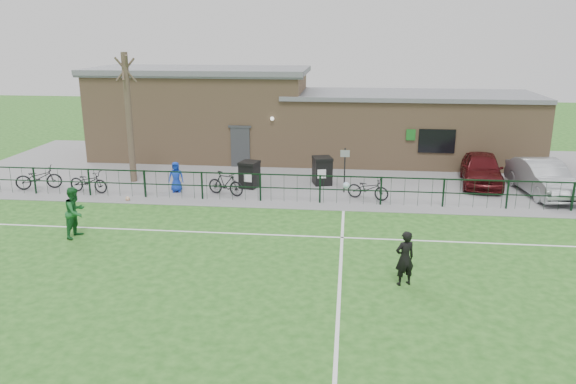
# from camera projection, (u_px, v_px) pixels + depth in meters

# --- Properties ---
(ground) EXTENTS (90.00, 90.00, 0.00)m
(ground) POSITION_uv_depth(u_px,v_px,m) (269.00, 285.00, 15.84)
(ground) COLOR #22581A
(ground) RESTS_ON ground
(paving_strip) EXTENTS (34.00, 13.00, 0.02)m
(paving_strip) POSITION_uv_depth(u_px,v_px,m) (306.00, 171.00, 28.73)
(paving_strip) COLOR slate
(paving_strip) RESTS_ON ground
(pitch_line_touch) EXTENTS (28.00, 0.10, 0.01)m
(pitch_line_touch) POSITION_uv_depth(u_px,v_px,m) (295.00, 203.00, 23.29)
(pitch_line_touch) COLOR white
(pitch_line_touch) RESTS_ON ground
(pitch_line_mid) EXTENTS (28.00, 0.10, 0.01)m
(pitch_line_mid) POSITION_uv_depth(u_px,v_px,m) (285.00, 235.00, 19.66)
(pitch_line_mid) COLOR white
(pitch_line_mid) RESTS_ON ground
(pitch_line_perp) EXTENTS (0.10, 16.00, 0.01)m
(pitch_line_perp) POSITION_uv_depth(u_px,v_px,m) (339.00, 288.00, 15.62)
(pitch_line_perp) COLOR white
(pitch_line_perp) RESTS_ON ground
(perimeter_fence) EXTENTS (28.00, 0.10, 1.20)m
(perimeter_fence) POSITION_uv_depth(u_px,v_px,m) (296.00, 188.00, 23.31)
(perimeter_fence) COLOR black
(perimeter_fence) RESTS_ON ground
(bare_tree) EXTENTS (0.30, 0.30, 6.00)m
(bare_tree) POSITION_uv_depth(u_px,v_px,m) (129.00, 119.00, 25.89)
(bare_tree) COLOR #49392C
(bare_tree) RESTS_ON ground
(wheelie_bin_left) EXTENTS (0.92, 0.99, 1.12)m
(wheelie_bin_left) POSITION_uv_depth(u_px,v_px,m) (250.00, 175.00, 25.51)
(wheelie_bin_left) COLOR black
(wheelie_bin_left) RESTS_ON paving_strip
(wheelie_bin_right) EXTENTS (1.00, 1.08, 1.20)m
(wheelie_bin_right) POSITION_uv_depth(u_px,v_px,m) (322.00, 171.00, 26.05)
(wheelie_bin_right) COLOR black
(wheelie_bin_right) RESTS_ON paving_strip
(sign_post) EXTENTS (0.08, 0.08, 2.00)m
(sign_post) POSITION_uv_depth(u_px,v_px,m) (345.00, 170.00, 24.57)
(sign_post) COLOR black
(sign_post) RESTS_ON paving_strip
(car_maroon) EXTENTS (2.32, 4.55, 1.48)m
(car_maroon) POSITION_uv_depth(u_px,v_px,m) (482.00, 169.00, 25.92)
(car_maroon) COLOR #420B0E
(car_maroon) RESTS_ON paving_strip
(car_silver) EXTENTS (2.14, 4.72, 1.50)m
(car_silver) POSITION_uv_depth(u_px,v_px,m) (542.00, 178.00, 24.34)
(car_silver) COLOR #96999D
(car_silver) RESTS_ON paving_strip
(bicycle_a) EXTENTS (2.10, 1.32, 1.04)m
(bicycle_a) POSITION_uv_depth(u_px,v_px,m) (39.00, 178.00, 25.26)
(bicycle_a) COLOR black
(bicycle_a) RESTS_ON paving_strip
(bicycle_c) EXTENTS (1.95, 0.97, 0.98)m
(bicycle_c) POSITION_uv_depth(u_px,v_px,m) (88.00, 182.00, 24.73)
(bicycle_c) COLOR black
(bicycle_c) RESTS_ON paving_strip
(bicycle_d) EXTENTS (1.80, 1.05, 1.05)m
(bicycle_d) POSITION_uv_depth(u_px,v_px,m) (226.00, 183.00, 24.30)
(bicycle_d) COLOR black
(bicycle_d) RESTS_ON paving_strip
(bicycle_e) EXTENTS (1.89, 1.13, 0.94)m
(bicycle_e) POSITION_uv_depth(u_px,v_px,m) (368.00, 188.00, 23.72)
(bicycle_e) COLOR black
(bicycle_e) RESTS_ON paving_strip
(spectator_child) EXTENTS (0.73, 0.55, 1.35)m
(spectator_child) POSITION_uv_depth(u_px,v_px,m) (176.00, 177.00, 24.76)
(spectator_child) COLOR #1334B2
(spectator_child) RESTS_ON paving_strip
(goalkeeper_kick) EXTENTS (2.15, 3.19, 2.20)m
(goalkeeper_kick) POSITION_uv_depth(u_px,v_px,m) (403.00, 256.00, 15.71)
(goalkeeper_kick) COLOR black
(goalkeeper_kick) RESTS_ON ground
(outfield_player) EXTENTS (0.82, 0.98, 1.78)m
(outfield_player) POSITION_uv_depth(u_px,v_px,m) (75.00, 212.00, 19.32)
(outfield_player) COLOR #1C622B
(outfield_player) RESTS_ON ground
(ball_ground) EXTENTS (0.20, 0.20, 0.20)m
(ball_ground) POSITION_uv_depth(u_px,v_px,m) (128.00, 199.00, 23.64)
(ball_ground) COLOR silver
(ball_ground) RESTS_ON ground
(clubhouse) EXTENTS (24.25, 5.40, 4.96)m
(clubhouse) POSITION_uv_depth(u_px,v_px,m) (295.00, 119.00, 31.08)
(clubhouse) COLOR #9D7C58
(clubhouse) RESTS_ON ground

